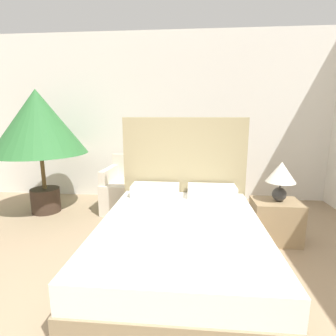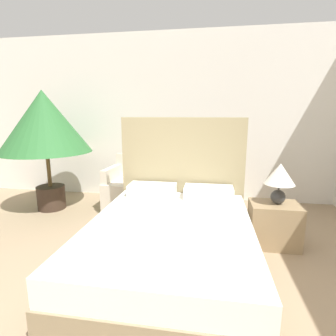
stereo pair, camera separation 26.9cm
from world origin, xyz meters
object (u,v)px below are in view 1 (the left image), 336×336
potted_palm (38,125)px  armchair_near_window_left (125,192)px  armchair_near_window_right (186,193)px  side_table (155,197)px  table_lamp (281,175)px  nightstand (275,221)px  bed (181,239)px

potted_palm → armchair_near_window_left: bearing=9.4°
armchair_near_window_left → armchair_near_window_right: size_ratio=1.00×
armchair_near_window_left → side_table: (0.50, 0.01, -0.08)m
potted_palm → table_lamp: size_ratio=3.98×
armchair_near_window_right → side_table: armchair_near_window_right is taller
nightstand → side_table: 1.84m
armchair_near_window_left → side_table: 0.50m
armchair_near_window_left → bed: bearing=-54.8°
armchair_near_window_right → potted_palm: potted_palm is taller
bed → armchair_near_window_right: bed is taller
bed → side_table: (-0.47, 1.59, -0.09)m
armchair_near_window_left → side_table: armchair_near_window_left is taller
bed → armchair_near_window_left: (-0.97, 1.58, -0.01)m
armchair_near_window_right → nightstand: armchair_near_window_right is taller
armchair_near_window_left → potted_palm: size_ratio=0.46×
table_lamp → armchair_near_window_right: bearing=141.1°
armchair_near_window_right → armchair_near_window_left: bearing=-177.7°
bed → side_table: bearing=106.6°
armchair_near_window_right → side_table: size_ratio=1.98×
armchair_near_window_right → table_lamp: table_lamp is taller
table_lamp → bed: bearing=-149.2°
potted_palm → table_lamp: 3.45m
table_lamp → nightstand: bearing=-162.6°
side_table → bed: bearing=-73.4°
armchair_near_window_right → potted_palm: bearing=-172.5°
bed → nightstand: size_ratio=3.69×
table_lamp → potted_palm: bearing=168.2°
potted_palm → table_lamp: (3.33, -0.70, -0.54)m
armchair_near_window_left → table_lamp: size_ratio=1.81×
armchair_near_window_left → table_lamp: (2.11, -0.90, 0.53)m
armchair_near_window_left → nightstand: (2.09, -0.91, -0.04)m
armchair_near_window_right → table_lamp: size_ratio=1.81×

